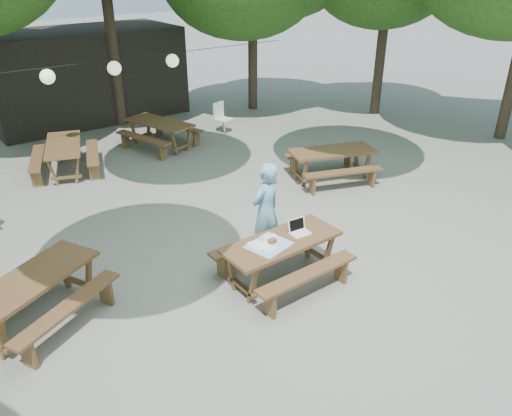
{
  "coord_description": "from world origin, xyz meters",
  "views": [
    {
      "loc": [
        -4.87,
        -6.03,
        4.88
      ],
      "look_at": [
        -0.36,
        -0.01,
        1.05
      ],
      "focal_mm": 35.0,
      "sensor_mm": 36.0,
      "label": 1
    }
  ],
  "objects": [
    {
      "name": "pavilion",
      "position": [
        0.5,
        10.5,
        1.4
      ],
      "size": [
        6.0,
        3.0,
        2.8
      ],
      "primitive_type": "cube",
      "color": "black",
      "rests_on": "ground"
    },
    {
      "name": "picnic_table_far_e",
      "position": [
        1.02,
        6.31,
        0.39
      ],
      "size": [
        2.06,
        2.27,
        0.75
      ],
      "rotation": [
        0.0,
        0.0,
        1.86
      ],
      "color": "#4C2E1B",
      "rests_on": "ground"
    },
    {
      "name": "plastic_chair",
      "position": [
        3.18,
        6.39,
        0.26
      ],
      "size": [
        0.54,
        0.54,
        0.9
      ],
      "rotation": [
        0.0,
        0.0,
        0.27
      ],
      "color": "white",
      "rests_on": "ground"
    },
    {
      "name": "woman",
      "position": [
        -0.11,
        0.04,
        0.9
      ],
      "size": [
        0.72,
        0.55,
        1.79
      ],
      "primitive_type": "imported",
      "rotation": [
        0.0,
        0.0,
        3.34
      ],
      "color": "#6DACC8",
      "rests_on": "ground"
    },
    {
      "name": "paper_lanterns",
      "position": [
        -0.19,
        6.0,
        2.4
      ],
      "size": [
        9.0,
        0.34,
        0.38
      ],
      "color": "black",
      "rests_on": "ground"
    },
    {
      "name": "picnic_table_far_w",
      "position": [
        -1.71,
        6.1,
        0.39
      ],
      "size": [
        2.12,
        2.31,
        0.75
      ],
      "rotation": [
        0.0,
        0.0,
        1.24
      ],
      "color": "#4C2E1B",
      "rests_on": "ground"
    },
    {
      "name": "tabletop_clutter",
      "position": [
        -0.62,
        -0.7,
        0.76
      ],
      "size": [
        0.75,
        0.68,
        0.08
      ],
      "color": "#3C93CE",
      "rests_on": "main_picnic_table"
    },
    {
      "name": "main_picnic_table",
      "position": [
        -0.36,
        -0.71,
        0.39
      ],
      "size": [
        2.0,
        1.58,
        0.75
      ],
      "color": "#4C2E1B",
      "rests_on": "ground"
    },
    {
      "name": "picnic_table_nw",
      "position": [
        -3.93,
        0.64,
        0.39
      ],
      "size": [
        2.41,
        2.27,
        0.75
      ],
      "rotation": [
        0.0,
        0.0,
        0.47
      ],
      "color": "#4C2E1B",
      "rests_on": "ground"
    },
    {
      "name": "laptop",
      "position": [
        0.02,
        -0.68,
        0.81
      ],
      "size": [
        0.35,
        0.29,
        0.24
      ],
      "rotation": [
        0.0,
        0.0,
        -0.1
      ],
      "color": "white",
      "rests_on": "main_picnic_table"
    },
    {
      "name": "picnic_table_ne",
      "position": [
        3.26,
        1.8,
        0.39
      ],
      "size": [
        2.33,
        2.14,
        0.75
      ],
      "rotation": [
        0.0,
        0.0,
        -0.36
      ],
      "color": "#4C2E1B",
      "rests_on": "ground"
    },
    {
      "name": "ground",
      "position": [
        0.0,
        0.0,
        0.0
      ],
      "size": [
        80.0,
        80.0,
        0.0
      ],
      "primitive_type": "plane",
      "color": "slate",
      "rests_on": "ground"
    }
  ]
}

